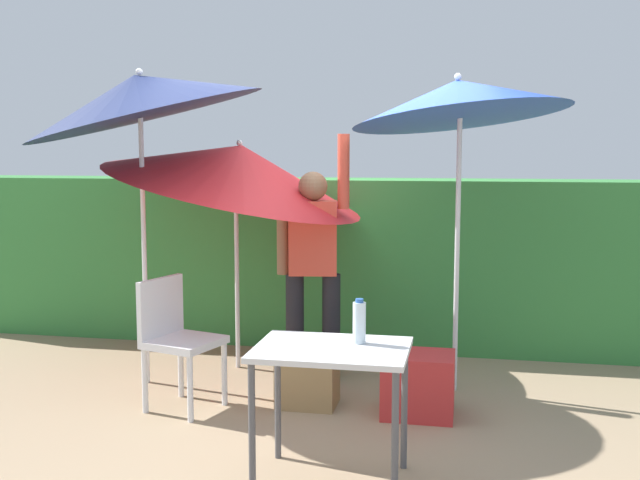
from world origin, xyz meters
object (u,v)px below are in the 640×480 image
(umbrella_yellow, at_px, (238,168))
(folding_table, at_px, (332,364))
(umbrella_orange, at_px, (459,100))
(cooler_box, at_px, (418,385))
(umbrella_rainbow, at_px, (140,96))
(crate_cardboard, at_px, (308,381))
(person_vendor, at_px, (313,259))
(chair_plastic, at_px, (176,334))
(bottle_water, at_px, (359,322))

(umbrella_yellow, height_order, folding_table, umbrella_yellow)
(umbrella_orange, bearing_deg, cooler_box, -110.55)
(umbrella_orange, xyz_separation_m, umbrella_yellow, (-1.73, 0.30, -0.49))
(umbrella_rainbow, relative_size, cooler_box, 5.46)
(umbrella_rainbow, height_order, crate_cardboard, umbrella_rainbow)
(person_vendor, bearing_deg, crate_cardboard, -81.81)
(person_vendor, xyz_separation_m, chair_plastic, (-0.79, -0.82, -0.42))
(cooler_box, bearing_deg, crate_cardboard, 176.13)
(umbrella_rainbow, relative_size, umbrella_orange, 1.07)
(umbrella_rainbow, bearing_deg, umbrella_yellow, 47.40)
(person_vendor, bearing_deg, folding_table, -75.19)
(umbrella_yellow, bearing_deg, person_vendor, -18.88)
(chair_plastic, distance_m, crate_cardboard, 0.96)
(umbrella_yellow, relative_size, cooler_box, 4.52)
(umbrella_yellow, height_order, bottle_water, umbrella_yellow)
(umbrella_yellow, distance_m, folding_table, 2.50)
(crate_cardboard, bearing_deg, umbrella_orange, 28.26)
(cooler_box, bearing_deg, bottle_water, -103.79)
(umbrella_rainbow, distance_m, chair_plastic, 1.75)
(umbrella_rainbow, distance_m, umbrella_yellow, 0.96)
(folding_table, bearing_deg, umbrella_rainbow, 139.86)
(umbrella_rainbow, height_order, folding_table, umbrella_rainbow)
(cooler_box, distance_m, bottle_water, 1.23)
(umbrella_yellow, xyz_separation_m, bottle_water, (1.26, -1.91, -0.77))
(cooler_box, xyz_separation_m, bottle_water, (-0.25, -1.02, 0.64))
(cooler_box, bearing_deg, umbrella_rainbow, 171.98)
(crate_cardboard, bearing_deg, bottle_water, -64.45)
(crate_cardboard, bearing_deg, folding_table, -71.92)
(umbrella_rainbow, distance_m, folding_table, 2.66)
(umbrella_orange, bearing_deg, umbrella_rainbow, -172.76)
(chair_plastic, height_order, cooler_box, chair_plastic)
(umbrella_orange, relative_size, folding_table, 2.99)
(crate_cardboard, relative_size, bottle_water, 1.68)
(folding_table, bearing_deg, bottle_water, 38.71)
(crate_cardboard, xyz_separation_m, bottle_water, (0.51, -1.07, 0.68))
(umbrella_rainbow, relative_size, chair_plastic, 2.89)
(umbrella_orange, bearing_deg, bottle_water, -106.29)
(umbrella_rainbow, distance_m, bottle_water, 2.58)
(chair_plastic, relative_size, folding_table, 1.11)
(person_vendor, xyz_separation_m, bottle_water, (0.60, -1.68, -0.08))
(umbrella_yellow, distance_m, crate_cardboard, 1.83)
(umbrella_orange, relative_size, bottle_water, 9.98)
(chair_plastic, bearing_deg, crate_cardboard, 13.63)
(cooler_box, bearing_deg, umbrella_yellow, 149.68)
(umbrella_rainbow, xyz_separation_m, crate_cardboard, (1.29, -0.24, -1.97))
(person_vendor, height_order, chair_plastic, person_vendor)
(umbrella_rainbow, xyz_separation_m, bottle_water, (1.81, -1.31, -1.30))
(umbrella_yellow, bearing_deg, cooler_box, -30.32)
(cooler_box, distance_m, folding_table, 1.27)
(person_vendor, xyz_separation_m, folding_table, (0.47, -1.78, -0.29))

